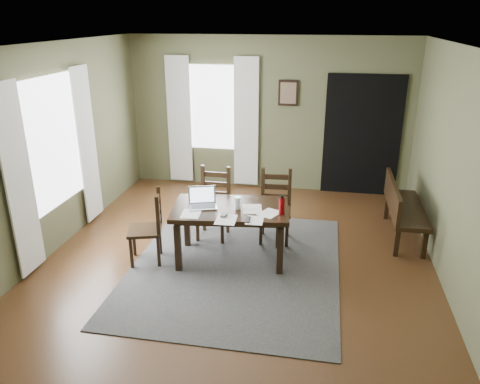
% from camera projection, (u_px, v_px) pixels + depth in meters
% --- Properties ---
extents(ground, '(5.00, 6.00, 0.01)m').
position_uv_depth(ground, '(236.00, 266.00, 6.00)').
color(ground, '#492C16').
extents(room_shell, '(5.02, 6.02, 2.71)m').
position_uv_depth(room_shell, '(235.00, 128.00, 5.36)').
color(room_shell, brown).
rests_on(room_shell, ground).
extents(rug, '(2.60, 3.20, 0.01)m').
position_uv_depth(rug, '(236.00, 265.00, 6.00)').
color(rug, '#3E3E3E').
rests_on(rug, ground).
extents(dining_table, '(1.55, 1.04, 0.73)m').
position_uv_depth(dining_table, '(231.00, 214.00, 5.94)').
color(dining_table, black).
rests_on(dining_table, rug).
extents(chair_end, '(0.52, 0.52, 0.95)m').
position_uv_depth(chair_end, '(149.00, 228.00, 5.95)').
color(chair_end, black).
rests_on(chair_end, rug).
extents(chair_back_left, '(0.45, 0.45, 1.00)m').
position_uv_depth(chair_back_left, '(214.00, 204.00, 6.64)').
color(chair_back_left, black).
rests_on(chair_back_left, rug).
extents(chair_back_right, '(0.47, 0.47, 1.01)m').
position_uv_depth(chair_back_right, '(275.00, 207.00, 6.54)').
color(chair_back_right, black).
rests_on(chair_back_right, rug).
extents(bench, '(0.46, 1.44, 0.81)m').
position_uv_depth(bench, '(401.00, 205.00, 6.62)').
color(bench, black).
rests_on(bench, ground).
extents(laptop, '(0.42, 0.37, 0.24)m').
position_uv_depth(laptop, '(202.00, 201.00, 5.93)').
color(laptop, '#B7B7BC').
rests_on(laptop, dining_table).
extents(computer_mouse, '(0.07, 0.11, 0.03)m').
position_uv_depth(computer_mouse, '(224.00, 216.00, 5.62)').
color(computer_mouse, '#3F3F42').
rests_on(computer_mouse, dining_table).
extents(tv_remote, '(0.05, 0.17, 0.02)m').
position_uv_depth(tv_remote, '(248.00, 220.00, 5.53)').
color(tv_remote, black).
rests_on(tv_remote, dining_table).
extents(drinking_glass, '(0.09, 0.09, 0.16)m').
position_uv_depth(drinking_glass, '(238.00, 203.00, 5.83)').
color(drinking_glass, silver).
rests_on(drinking_glass, dining_table).
extents(water_bottle, '(0.07, 0.07, 0.24)m').
position_uv_depth(water_bottle, '(282.00, 206.00, 5.66)').
color(water_bottle, '#A30C12').
rests_on(water_bottle, dining_table).
extents(paper_a, '(0.25, 0.32, 0.00)m').
position_uv_depth(paper_a, '(191.00, 214.00, 5.71)').
color(paper_a, white).
rests_on(paper_a, dining_table).
extents(paper_b, '(0.21, 0.27, 0.00)m').
position_uv_depth(paper_b, '(255.00, 220.00, 5.53)').
color(paper_b, white).
rests_on(paper_b, dining_table).
extents(paper_c, '(0.29, 0.35, 0.00)m').
position_uv_depth(paper_c, '(252.00, 209.00, 5.85)').
color(paper_c, white).
rests_on(paper_c, dining_table).
extents(paper_d, '(0.31, 0.34, 0.00)m').
position_uv_depth(paper_d, '(269.00, 213.00, 5.72)').
color(paper_d, white).
rests_on(paper_d, dining_table).
extents(paper_e, '(0.25, 0.32, 0.00)m').
position_uv_depth(paper_e, '(226.00, 220.00, 5.54)').
color(paper_e, white).
rests_on(paper_e, dining_table).
extents(window_left, '(0.01, 1.30, 1.70)m').
position_uv_depth(window_left, '(52.00, 143.00, 6.09)').
color(window_left, white).
rests_on(window_left, ground).
extents(window_back, '(1.00, 0.01, 1.50)m').
position_uv_depth(window_back, '(212.00, 108.00, 8.38)').
color(window_back, white).
rests_on(window_back, ground).
extents(curtain_left_near, '(0.03, 0.48, 2.30)m').
position_uv_depth(curtain_left_near, '(19.00, 182.00, 5.42)').
color(curtain_left_near, silver).
rests_on(curtain_left_near, ground).
extents(curtain_left_far, '(0.03, 0.48, 2.30)m').
position_uv_depth(curtain_left_far, '(87.00, 145.00, 6.92)').
color(curtain_left_far, silver).
rests_on(curtain_left_far, ground).
extents(curtain_back_left, '(0.44, 0.03, 2.30)m').
position_uv_depth(curtain_back_left, '(179.00, 120.00, 8.55)').
color(curtain_back_left, silver).
rests_on(curtain_back_left, ground).
extents(curtain_back_right, '(0.44, 0.03, 2.30)m').
position_uv_depth(curtain_back_right, '(246.00, 123.00, 8.34)').
color(curtain_back_right, silver).
rests_on(curtain_back_right, ground).
extents(framed_picture, '(0.34, 0.03, 0.44)m').
position_uv_depth(framed_picture, '(288.00, 93.00, 8.04)').
color(framed_picture, black).
rests_on(framed_picture, ground).
extents(doorway_back, '(1.30, 0.03, 2.10)m').
position_uv_depth(doorway_back, '(362.00, 136.00, 8.07)').
color(doorway_back, black).
rests_on(doorway_back, ground).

